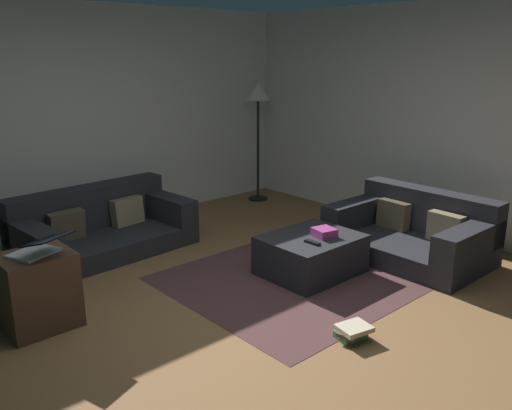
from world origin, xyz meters
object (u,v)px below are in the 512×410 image
at_px(tv_remote, 312,242).
at_px(book_stack, 352,332).
at_px(side_table, 38,291).
at_px(laptop, 39,248).
at_px(couch_right, 414,232).
at_px(ottoman, 311,255).
at_px(gift_box, 324,232).
at_px(corner_lamp, 258,100).
at_px(couch_left, 100,228).

distance_m(tv_remote, book_stack, 1.10).
bearing_deg(side_table, laptop, -68.37).
xyz_separation_m(couch_right, ottoman, (-1.14, 0.40, -0.06)).
xyz_separation_m(gift_box, corner_lamp, (1.36, 2.42, 1.00)).
height_order(ottoman, book_stack, ottoman).
bearing_deg(couch_left, ottoman, 118.54).
bearing_deg(tv_remote, gift_box, 12.88).
bearing_deg(ottoman, corner_lamp, 58.31).
xyz_separation_m(couch_left, tv_remote, (1.05, -2.06, 0.13)).
xyz_separation_m(tv_remote, side_table, (-2.17, 0.84, -0.09)).
bearing_deg(corner_lamp, side_table, -156.42).
bearing_deg(couch_right, couch_left, 45.72).
bearing_deg(tv_remote, book_stack, -122.74).
xyz_separation_m(tv_remote, laptop, (-2.14, 0.78, 0.27)).
xyz_separation_m(couch_left, side_table, (-1.11, -1.23, 0.04)).
bearing_deg(tv_remote, side_table, 157.52).
relative_size(gift_box, tv_remote, 1.20).
height_order(couch_right, gift_box, couch_right).
relative_size(side_table, book_stack, 2.20).
distance_m(gift_box, book_stack, 1.28).
relative_size(tv_remote, side_table, 0.27).
bearing_deg(side_table, gift_box, -18.01).
bearing_deg(ottoman, couch_left, 122.14).
relative_size(ottoman, gift_box, 4.63).
xyz_separation_m(side_table, laptop, (0.02, -0.06, 0.36)).
height_order(laptop, corner_lamp, corner_lamp).
height_order(gift_box, laptop, laptop).
height_order(couch_left, couch_right, couch_left).
bearing_deg(ottoman, tv_remote, -135.39).
bearing_deg(ottoman, gift_box, -47.79).
relative_size(tv_remote, book_stack, 0.59).
bearing_deg(tv_remote, couch_right, -12.37).
bearing_deg(book_stack, gift_box, 50.92).
distance_m(book_stack, corner_lamp, 4.21).
relative_size(laptop, book_stack, 1.85).
bearing_deg(side_table, tv_remote, -21.12).
distance_m(ottoman, gift_box, 0.26).
bearing_deg(side_table, couch_right, -17.47).
distance_m(laptop, corner_lamp, 4.17).
bearing_deg(couch_left, couch_right, 131.79).
distance_m(couch_left, side_table, 1.66).
distance_m(ottoman, laptop, 2.43).
distance_m(couch_right, corner_lamp, 2.98).
relative_size(couch_left, tv_remote, 11.51).
relative_size(couch_right, ottoman, 1.73).
xyz_separation_m(ottoman, book_stack, (-0.70, -1.05, -0.12)).
xyz_separation_m(ottoman, tv_remote, (-0.15, -0.15, 0.20)).
bearing_deg(corner_lamp, couch_right, -96.19).
height_order(couch_right, book_stack, couch_right).
xyz_separation_m(tv_remote, corner_lamp, (1.59, 2.48, 1.03)).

